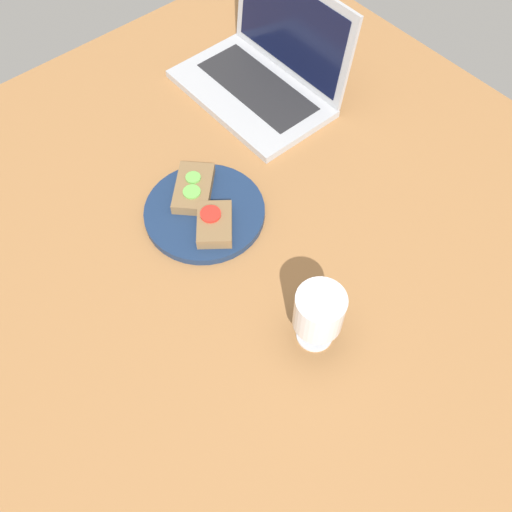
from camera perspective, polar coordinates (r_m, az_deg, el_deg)
name	(u,v)px	position (r cm, az deg, el deg)	size (l,w,h in cm)	color
wooden_table	(246,245)	(108.48, -1.01, 1.10)	(140.00, 140.00, 3.00)	#9E6B3D
plate	(205,212)	(110.60, -5.16, 4.39)	(23.31, 23.31, 1.58)	navy
sandwich_with_cucumber	(194,188)	(111.98, -6.27, 6.77)	(13.01, 13.09, 2.67)	brown
sandwich_with_tomato	(214,224)	(106.20, -4.18, 3.23)	(11.36, 10.91, 3.01)	brown
wine_glass	(319,313)	(90.74, 6.31, -5.69)	(8.08, 8.08, 12.78)	white
laptop	(264,71)	(132.38, 0.85, 18.04)	(35.32, 24.03, 23.34)	#ADAFB5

